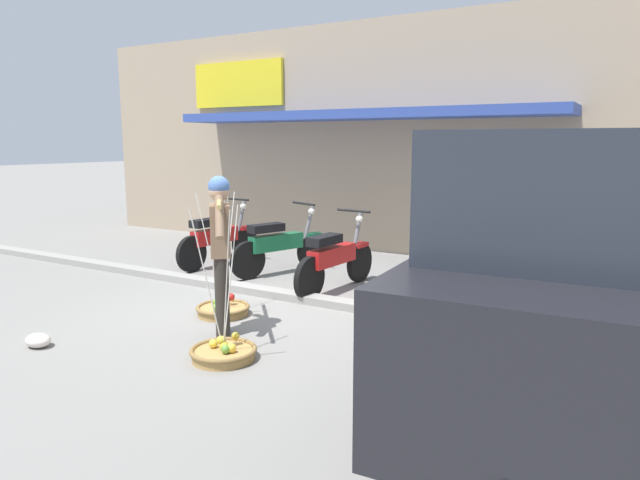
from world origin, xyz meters
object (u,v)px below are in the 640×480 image
at_px(wooden_crate, 444,280).
at_px(fruit_basket_left_side, 224,352).
at_px(motorcycle_third_in_row, 335,259).
at_px(fruit_basket_right_side, 223,309).
at_px(motorcycle_second_in_row, 280,245).
at_px(fruit_vendor, 221,245).
at_px(parked_truck, 588,277).
at_px(motorcycle_nearest_shop, 218,239).
at_px(plastic_litter_bag, 38,340).

bearing_deg(wooden_crate, fruit_basket_left_side, -106.71).
height_order(motorcycle_third_in_row, wooden_crate, motorcycle_third_in_row).
relative_size(fruit_basket_right_side, motorcycle_third_in_row, 0.80).
bearing_deg(motorcycle_second_in_row, fruit_vendor, -68.12).
bearing_deg(parked_truck, motorcycle_second_in_row, 150.71).
relative_size(fruit_basket_right_side, motorcycle_nearest_shop, 0.80).
distance_m(fruit_basket_left_side, wooden_crate, 3.60).
height_order(fruit_basket_left_side, parked_truck, parked_truck).
bearing_deg(parked_truck, fruit_basket_right_side, 173.63).
relative_size(motorcycle_third_in_row, parked_truck, 0.38).
xyz_separation_m(fruit_basket_left_side, motorcycle_second_in_row, (-1.52, 3.20, 0.38)).
xyz_separation_m(plastic_litter_bag, wooden_crate, (2.86, 4.12, 0.09)).
relative_size(parked_truck, wooden_crate, 10.88).
relative_size(fruit_basket_right_side, plastic_litter_bag, 5.18).
relative_size(motorcycle_nearest_shop, motorcycle_second_in_row, 1.05).
height_order(fruit_basket_right_side, parked_truck, parked_truck).
xyz_separation_m(motorcycle_second_in_row, plastic_litter_bag, (-0.31, -3.88, -0.38)).
bearing_deg(plastic_litter_bag, motorcycle_second_in_row, 85.49).
distance_m(motorcycle_third_in_row, parked_truck, 3.94).
bearing_deg(motorcycle_second_in_row, fruit_basket_left_side, -64.54).
height_order(motorcycle_nearest_shop, motorcycle_second_in_row, same).
height_order(motorcycle_nearest_shop, wooden_crate, motorcycle_nearest_shop).
bearing_deg(fruit_basket_left_side, parked_truck, 12.22).
xyz_separation_m(motorcycle_nearest_shop, motorcycle_third_in_row, (2.46, -0.46, 0.00)).
height_order(fruit_basket_left_side, plastic_litter_bag, fruit_basket_left_side).
distance_m(fruit_basket_left_side, motorcycle_second_in_row, 3.56).
bearing_deg(motorcycle_third_in_row, motorcycle_second_in_row, 159.04).
bearing_deg(plastic_litter_bag, fruit_basket_left_side, 20.35).
bearing_deg(motorcycle_nearest_shop, parked_truck, -23.74).
height_order(fruit_vendor, fruit_basket_right_side, fruit_vendor).
relative_size(fruit_basket_left_side, motorcycle_nearest_shop, 0.80).
bearing_deg(parked_truck, plastic_litter_bag, -164.63).
bearing_deg(fruit_basket_right_side, wooden_crate, 50.37).
relative_size(motorcycle_nearest_shop, wooden_crate, 4.14).
relative_size(motorcycle_third_in_row, plastic_litter_bag, 6.50).
relative_size(fruit_basket_left_side, fruit_basket_right_side, 1.00).
height_order(motorcycle_second_in_row, wooden_crate, motorcycle_second_in_row).
distance_m(fruit_basket_left_side, motorcycle_third_in_row, 2.77).
bearing_deg(fruit_basket_right_side, fruit_basket_left_side, -50.03).
distance_m(fruit_vendor, parked_truck, 3.47).
relative_size(fruit_vendor, motorcycle_third_in_row, 0.93).
xyz_separation_m(motorcycle_third_in_row, plastic_litter_bag, (-1.54, -3.40, -0.38)).
distance_m(motorcycle_second_in_row, parked_truck, 5.23).
distance_m(fruit_vendor, motorcycle_third_in_row, 2.25).
bearing_deg(wooden_crate, fruit_basket_right_side, -129.63).
height_order(fruit_basket_left_side, fruit_basket_right_side, same).
height_order(parked_truck, wooden_crate, parked_truck).
height_order(fruit_basket_left_side, motorcycle_second_in_row, fruit_basket_left_side).
distance_m(motorcycle_second_in_row, wooden_crate, 2.59).
height_order(motorcycle_second_in_row, parked_truck, parked_truck).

